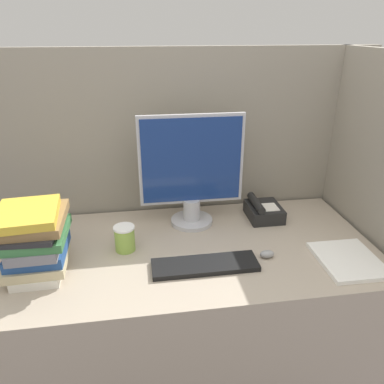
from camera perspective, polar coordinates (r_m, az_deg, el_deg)
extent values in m
cube|color=gray|center=(1.97, -2.44, -1.67)|extent=(1.99, 0.04, 1.55)
cube|color=gray|center=(1.91, 24.82, -4.93)|extent=(0.04, 0.83, 1.55)
cube|color=tan|center=(1.84, -0.65, -18.53)|extent=(1.59, 0.77, 0.76)
cylinder|color=#B7B7BC|center=(1.80, -0.05, -4.38)|extent=(0.20, 0.20, 0.02)
cylinder|color=#B7B7BC|center=(1.77, -0.05, -2.65)|extent=(0.08, 0.08, 0.10)
cube|color=#B7B7BC|center=(1.68, -0.08, 4.89)|extent=(0.48, 0.02, 0.41)
cube|color=navy|center=(1.67, -0.03, 4.78)|extent=(0.45, 0.01, 0.39)
cube|color=black|center=(1.49, 2.00, -11.06)|extent=(0.42, 0.13, 0.02)
ellipsoid|color=gray|center=(1.57, 11.36, -9.27)|extent=(0.06, 0.04, 0.03)
cylinder|color=#8CB247|center=(1.60, -10.20, -7.09)|extent=(0.08, 0.08, 0.10)
cylinder|color=white|center=(1.57, -10.35, -5.37)|extent=(0.09, 0.09, 0.01)
cube|color=silver|center=(1.57, -22.13, -10.66)|extent=(0.18, 0.24, 0.03)
cube|color=#C6B78C|center=(1.55, -22.60, -9.66)|extent=(0.23, 0.24, 0.04)
cube|color=#264C8C|center=(1.54, -22.38, -8.19)|extent=(0.21, 0.23, 0.04)
cube|color=slate|center=(1.52, -22.46, -6.83)|extent=(0.18, 0.29, 0.04)
cube|color=#38723F|center=(1.49, -22.78, -5.96)|extent=(0.22, 0.24, 0.03)
cube|color=#262628|center=(1.50, -22.69, -4.79)|extent=(0.19, 0.30, 0.02)
cube|color=olive|center=(1.49, -23.20, -3.91)|extent=(0.23, 0.27, 0.03)
cube|color=gold|center=(1.47, -23.84, -3.07)|extent=(0.23, 0.26, 0.03)
cube|color=black|center=(1.87, 10.90, -2.96)|extent=(0.16, 0.19, 0.07)
cube|color=white|center=(1.84, 11.80, -2.27)|extent=(0.07, 0.08, 0.00)
cylinder|color=black|center=(1.83, 9.74, -1.65)|extent=(0.04, 0.18, 0.04)
cube|color=white|center=(1.64, 22.70, -9.55)|extent=(0.24, 0.28, 0.02)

